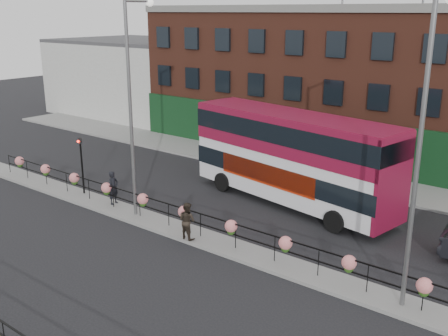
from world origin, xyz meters
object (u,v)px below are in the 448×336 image
Objects in this scene: double_decker_bus at (293,150)px; lamp_column_east at (424,131)px; lamp_column_west at (134,92)px; pedestrian_a at (113,188)px; pedestrian_b at (187,221)px.

double_decker_bus is 11.05m from lamp_column_east.
lamp_column_west is at bearing -129.84° from double_decker_bus.
pedestrian_a is at bearing 178.51° from lamp_column_west.
pedestrian_b is at bearing -99.28° from double_decker_bus.
pedestrian_a is at bearing 179.63° from lamp_column_east.
pedestrian_a is at bearing -5.88° from pedestrian_b.
pedestrian_a is 1.05× the size of pedestrian_b.
pedestrian_b is 0.16× the size of lamp_column_west.
lamp_column_east reaches higher than pedestrian_a.
lamp_column_east is at bearing -36.40° from double_decker_bus.
pedestrian_b is at bearing -107.75° from pedestrian_a.
lamp_column_east reaches higher than pedestrian_b.
lamp_column_west is at bearing -100.89° from pedestrian_a.
pedestrian_b is 6.72m from lamp_column_west.
pedestrian_b is (-1.15, -7.04, -2.02)m from double_decker_bus.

